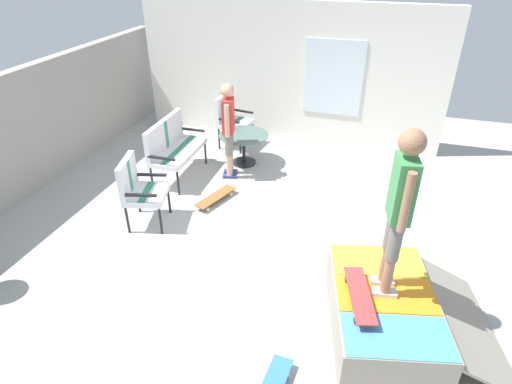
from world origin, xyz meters
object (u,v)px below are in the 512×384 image
Objects in this scene: patio_chair_near_house at (231,116)px; patio_table at (244,143)px; skateboard_on_ramp at (360,295)px; skateboard_by_bench at (216,197)px; person_skater at (400,204)px; person_watching at (229,124)px; patio_bench at (172,144)px; patio_chair_by_wall at (138,186)px; skate_ramp at (385,313)px.

patio_chair_near_house is 1.13× the size of patio_table.
patio_table is 1.09× the size of skateboard_on_ramp.
skateboard_by_bench is at bearing 48.92° from skateboard_on_ramp.
person_skater reaches higher than patio_table.
person_skater is at bearing -125.02° from skateboard_by_bench.
patio_chair_near_house is at bearing 34.68° from skateboard_on_ramp.
person_watching is 2.00× the size of skateboard_on_ramp.
person_watching reaches higher than patio_bench.
patio_chair_near_house is at bearing -5.80° from patio_chair_by_wall.
patio_chair_by_wall is 1.13× the size of patio_table.
patio_table is 1.10× the size of skateboard_by_bench.
patio_table is (-0.69, -0.51, -0.21)m from patio_chair_near_house.
skateboard_by_bench is at bearing -120.58° from patio_bench.
person_skater reaches higher than skate_ramp.
patio_table is at bearing 0.31° from skateboard_by_bench.
skateboard_on_ramp is (-0.19, 0.29, 0.35)m from skate_ramp.
skate_ramp is 1.15× the size of person_skater.
patio_chair_near_house is 0.88m from patio_table.
patio_chair_near_house is 1.24× the size of skateboard_on_ramp.
skateboard_by_bench is 3.22m from skateboard_on_ramp.
person_watching is (0.30, -0.92, 0.34)m from patio_bench.
skateboard_by_bench is (-1.42, -0.01, -0.32)m from patio_table.
person_watching is at bearing 5.64° from skateboard_by_bench.
skateboard_by_bench is (-0.60, -1.01, -0.53)m from patio_bench.
patio_table is at bearing 39.01° from skate_ramp.
patio_chair_by_wall reaches higher than skate_ramp.
patio_bench is at bearing 161.80° from patio_chair_near_house.
person_watching reaches higher than patio_chair_by_wall.
person_skater is 1.01m from skateboard_on_ramp.
skate_ramp is 4.27m from patio_table.
patio_bench is 1.46m from patio_chair_by_wall.
patio_chair_near_house reaches higher than skateboard_on_ramp.
person_watching is at bearing -160.76° from patio_chair_near_house.
patio_table is (0.82, -1.00, -0.21)m from patio_bench.
skateboard_by_bench is at bearing -174.36° from person_watching.
person_skater is (-2.73, -2.70, 0.60)m from person_watching.
patio_chair_by_wall is 2.42m from patio_table.
patio_chair_by_wall is (-2.97, 0.30, 0.00)m from patio_chair_near_house.
person_skater is 2.13× the size of skateboard_on_ramp.
skate_ramp is 3.66m from patio_chair_by_wall.
patio_chair_near_house is 0.58× the size of person_skater.
person_watching is at bearing -72.09° from patio_bench.
person_skater is (0.07, 0.07, 1.30)m from skate_ramp.
skateboard_on_ramp is (-2.98, -2.48, -0.35)m from person_watching.
skateboard_by_bench is at bearing -179.69° from patio_table.
patio_table reaches higher than skateboard_by_bench.
person_watching reaches higher than skate_ramp.
patio_bench is 1.53× the size of skateboard_on_ramp.
person_watching is at bearing 44.72° from person_skater.
skate_ramp is 2.25× the size of patio_table.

